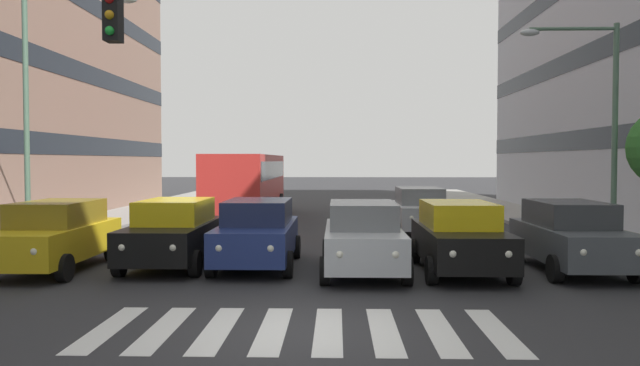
{
  "coord_description": "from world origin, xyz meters",
  "views": [
    {
      "loc": [
        -0.58,
        9.76,
        2.75
      ],
      "look_at": [
        -0.1,
        -7.77,
        2.09
      ],
      "focal_mm": 34.24,
      "sensor_mm": 36.0,
      "label": 1
    }
  ],
  "objects_px": {
    "car_3": "(258,233)",
    "car_4": "(174,232)",
    "car_5": "(55,235)",
    "car_0": "(570,235)",
    "car_1": "(459,237)",
    "car_row2_0": "(420,210)",
    "street_lamp_right": "(45,91)",
    "car_2": "(363,237)",
    "bus_behind_traffic": "(248,179)",
    "street_lamp_left": "(598,111)"
  },
  "relations": [
    {
      "from": "car_3",
      "to": "car_4",
      "type": "xyz_separation_m",
      "value": [
        2.19,
        -0.05,
        0.0
      ]
    },
    {
      "from": "car_5",
      "to": "car_0",
      "type": "bearing_deg",
      "value": -179.12
    },
    {
      "from": "car_3",
      "to": "car_0",
      "type": "bearing_deg",
      "value": 177.05
    },
    {
      "from": "car_1",
      "to": "car_row2_0",
      "type": "height_order",
      "value": "same"
    },
    {
      "from": "street_lamp_right",
      "to": "car_1",
      "type": "bearing_deg",
      "value": 166.18
    },
    {
      "from": "car_2",
      "to": "car_row2_0",
      "type": "bearing_deg",
      "value": -107.02
    },
    {
      "from": "car_1",
      "to": "car_2",
      "type": "height_order",
      "value": "same"
    },
    {
      "from": "car_4",
      "to": "car_row2_0",
      "type": "distance_m",
      "value": 10.31
    },
    {
      "from": "car_0",
      "to": "car_1",
      "type": "bearing_deg",
      "value": 5.78
    },
    {
      "from": "bus_behind_traffic",
      "to": "street_lamp_left",
      "type": "bearing_deg",
      "value": 136.6
    },
    {
      "from": "car_5",
      "to": "car_row2_0",
      "type": "bearing_deg",
      "value": -142.19
    },
    {
      "from": "car_1",
      "to": "car_row2_0",
      "type": "bearing_deg",
      "value": -90.9
    },
    {
      "from": "street_lamp_left",
      "to": "car_row2_0",
      "type": "bearing_deg",
      "value": -49.62
    },
    {
      "from": "car_0",
      "to": "street_lamp_right",
      "type": "xyz_separation_m",
      "value": [
        14.37,
        -2.56,
        3.89
      ]
    },
    {
      "from": "car_row2_0",
      "to": "street_lamp_right",
      "type": "xyz_separation_m",
      "value": [
        11.7,
        5.12,
        3.89
      ]
    },
    {
      "from": "car_2",
      "to": "bus_behind_traffic",
      "type": "xyz_separation_m",
      "value": [
        4.86,
        -14.03,
        0.97
      ]
    },
    {
      "from": "car_0",
      "to": "car_5",
      "type": "bearing_deg",
      "value": 0.88
    },
    {
      "from": "car_0",
      "to": "car_5",
      "type": "relative_size",
      "value": 1.0
    },
    {
      "from": "car_row2_0",
      "to": "bus_behind_traffic",
      "type": "xyz_separation_m",
      "value": [
        7.34,
        -5.94,
        0.97
      ]
    },
    {
      "from": "car_4",
      "to": "bus_behind_traffic",
      "type": "bearing_deg",
      "value": -90.0
    },
    {
      "from": "car_5",
      "to": "street_lamp_right",
      "type": "height_order",
      "value": "street_lamp_right"
    },
    {
      "from": "car_0",
      "to": "car_2",
      "type": "xyz_separation_m",
      "value": [
        5.15,
        0.41,
        0.0
      ]
    },
    {
      "from": "car_3",
      "to": "car_row2_0",
      "type": "bearing_deg",
      "value": -125.3
    },
    {
      "from": "car_4",
      "to": "street_lamp_left",
      "type": "xyz_separation_m",
      "value": [
        -11.72,
        -2.09,
        3.28
      ]
    },
    {
      "from": "street_lamp_right",
      "to": "car_2",
      "type": "bearing_deg",
      "value": 162.13
    },
    {
      "from": "car_2",
      "to": "car_row2_0",
      "type": "height_order",
      "value": "same"
    },
    {
      "from": "car_3",
      "to": "street_lamp_left",
      "type": "relative_size",
      "value": 0.68
    },
    {
      "from": "car_3",
      "to": "car_5",
      "type": "bearing_deg",
      "value": 6.84
    },
    {
      "from": "car_3",
      "to": "car_5",
      "type": "height_order",
      "value": "same"
    },
    {
      "from": "car_1",
      "to": "street_lamp_right",
      "type": "relative_size",
      "value": 0.59
    },
    {
      "from": "car_1",
      "to": "street_lamp_left",
      "type": "relative_size",
      "value": 0.68
    },
    {
      "from": "car_5",
      "to": "car_1",
      "type": "bearing_deg",
      "value": 179.51
    },
    {
      "from": "street_lamp_right",
      "to": "car_5",
      "type": "bearing_deg",
      "value": 119.24
    },
    {
      "from": "car_0",
      "to": "car_row2_0",
      "type": "bearing_deg",
      "value": -70.82
    },
    {
      "from": "bus_behind_traffic",
      "to": "car_3",
      "type": "bearing_deg",
      "value": 99.4
    },
    {
      "from": "car_0",
      "to": "street_lamp_left",
      "type": "relative_size",
      "value": 0.68
    },
    {
      "from": "car_4",
      "to": "street_lamp_right",
      "type": "distance_m",
      "value": 6.21
    },
    {
      "from": "car_row2_0",
      "to": "street_lamp_left",
      "type": "distance_m",
      "value": 7.51
    },
    {
      "from": "car_0",
      "to": "car_3",
      "type": "distance_m",
      "value": 7.84
    },
    {
      "from": "car_1",
      "to": "car_2",
      "type": "bearing_deg",
      "value": 3.08
    },
    {
      "from": "car_row2_0",
      "to": "bus_behind_traffic",
      "type": "relative_size",
      "value": 0.42
    },
    {
      "from": "car_3",
      "to": "car_row2_0",
      "type": "height_order",
      "value": "same"
    },
    {
      "from": "car_3",
      "to": "car_1",
      "type": "bearing_deg",
      "value": 172.23
    },
    {
      "from": "car_0",
      "to": "street_lamp_left",
      "type": "distance_m",
      "value": 4.48
    },
    {
      "from": "car_3",
      "to": "street_lamp_left",
      "type": "bearing_deg",
      "value": -167.37
    },
    {
      "from": "car_2",
      "to": "street_lamp_left",
      "type": "bearing_deg",
      "value": -156.72
    },
    {
      "from": "car_3",
      "to": "street_lamp_right",
      "type": "bearing_deg",
      "value": -18.26
    },
    {
      "from": "car_2",
      "to": "street_lamp_right",
      "type": "distance_m",
      "value": 10.44
    },
    {
      "from": "car_0",
      "to": "street_lamp_left",
      "type": "bearing_deg",
      "value": -123.84
    },
    {
      "from": "car_row2_0",
      "to": "street_lamp_left",
      "type": "xyz_separation_m",
      "value": [
        -4.38,
        5.14,
        3.28
      ]
    }
  ]
}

